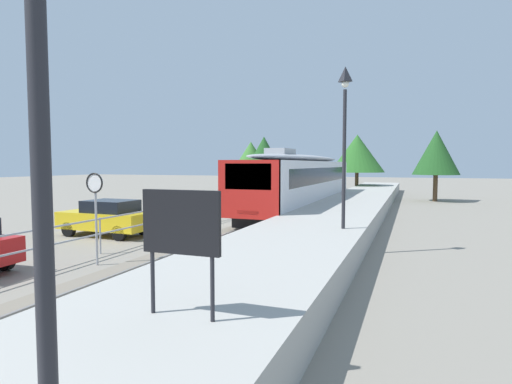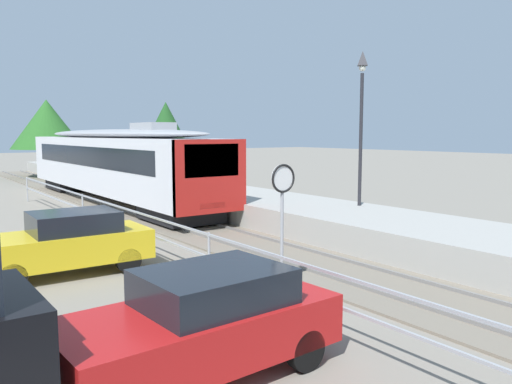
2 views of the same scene
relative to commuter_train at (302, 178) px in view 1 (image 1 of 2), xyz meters
name	(u,v)px [view 1 (image 1 of 2)]	position (x,y,z in m)	size (l,w,h in m)	color
ground_plane	(229,219)	(-3.00, -4.65, -2.14)	(160.00, 160.00, 0.00)	gray
track_rails	(280,221)	(0.00, -4.65, -2.11)	(3.20, 60.00, 0.14)	slate
commuter_train	(302,178)	(0.00, 0.00, 0.00)	(2.82, 18.88, 3.74)	silver
station_platform	(341,215)	(3.25, -4.65, -1.69)	(3.90, 60.00, 0.90)	#A8A59E
platform_lamp_mid_platform	(345,117)	(4.47, -11.94, 2.48)	(0.34, 0.34, 5.35)	#232328
platform_notice_board	(181,227)	(3.61, -20.94, 0.04)	(1.20, 0.08, 1.80)	#232328
speed_limit_sign	(95,195)	(-2.28, -15.99, -0.02)	(0.61, 0.10, 2.81)	#9EA0A5
carpark_fence	(100,227)	(-3.30, -14.65, -1.24)	(0.06, 36.06, 1.25)	#9EA0A5
parked_hatchback_yellow	(107,217)	(-5.54, -11.61, -1.35)	(4.04, 1.85, 1.53)	gold
tree_behind_carpark	(251,158)	(-10.78, 18.80, 1.63)	(4.74, 4.74, 5.62)	brown
tree_behind_station_far	(357,154)	(1.29, 17.51, 1.99)	(5.48, 5.48, 6.04)	brown
tree_distant_left	(436,153)	(8.38, 11.34, 1.84)	(3.70, 3.70, 5.81)	brown
tree_distant_centre	(264,153)	(-8.89, 17.94, 2.10)	(4.15, 4.15, 6.11)	brown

